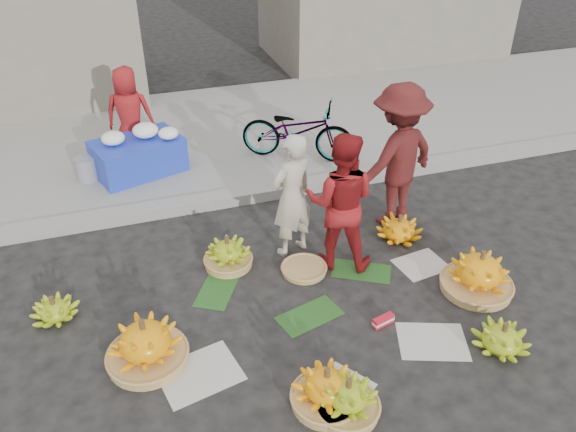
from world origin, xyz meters
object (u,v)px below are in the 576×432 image
object	(u,v)px
vendor_cream	(292,196)
banana_bunch_0	(145,343)
banana_bunch_4	(479,273)
flower_table	(139,154)
bicycle	(298,131)

from	to	relation	value
vendor_cream	banana_bunch_0	bearing A→B (deg)	12.11
banana_bunch_4	flower_table	bearing A→B (deg)	131.23
vendor_cream	flower_table	size ratio (longest dim) A/B	1.10
banana_bunch_4	vendor_cream	distance (m)	2.16
banana_bunch_4	bicycle	size ratio (longest dim) A/B	0.53
banana_bunch_4	vendor_cream	size ratio (longest dim) A/B	0.58
vendor_cream	bicycle	size ratio (longest dim) A/B	0.90
banana_bunch_0	bicycle	bearing A→B (deg)	51.69
banana_bunch_0	bicycle	world-z (taller)	bicycle
banana_bunch_0	banana_bunch_4	bearing A→B (deg)	-1.14
vendor_cream	banana_bunch_4	bearing A→B (deg)	120.55
vendor_cream	bicycle	distance (m)	2.19
vendor_cream	bicycle	world-z (taller)	vendor_cream
banana_bunch_0	banana_bunch_4	world-z (taller)	banana_bunch_4
banana_bunch_0	vendor_cream	xyz separation A→B (m)	(1.80, 1.21, 0.53)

